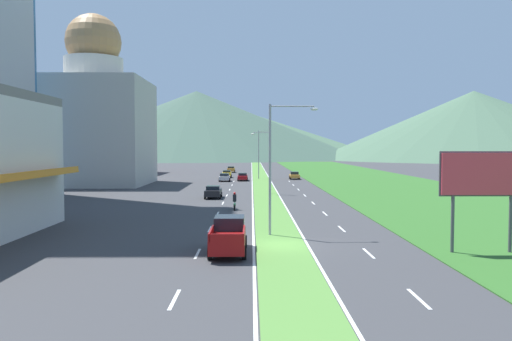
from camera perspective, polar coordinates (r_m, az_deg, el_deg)
name	(u,v)px	position (r m, az deg, el deg)	size (l,w,h in m)	color
ground_plane	(281,246)	(32.25, 2.88, -8.63)	(600.00, 600.00, 0.00)	#38383A
grass_median	(262,181)	(91.80, 0.64, -1.22)	(3.20, 240.00, 0.06)	#518438
grass_verge_right	(373,181)	(94.50, 13.23, -1.18)	(24.00, 240.00, 0.06)	#2D6023
lane_dash_left_1	(175,299)	(21.60, -9.33, -14.38)	(0.16, 2.80, 0.01)	silver
lane_dash_left_2	(198,254)	(30.09, -6.73, -9.46)	(0.16, 2.80, 0.01)	silver
lane_dash_left_3	(210,229)	(38.74, -5.31, -6.71)	(0.16, 2.80, 0.01)	silver
lane_dash_left_4	(218,214)	(47.46, -4.42, -4.96)	(0.16, 2.80, 0.01)	silver
lane_dash_left_5	(223,203)	(56.21, -3.81, -3.76)	(0.16, 2.80, 0.01)	silver
lane_dash_left_6	(227,195)	(64.99, -3.37, -2.88)	(0.16, 2.80, 0.01)	silver
lane_dash_left_7	(230,190)	(73.79, -3.03, -2.21)	(0.16, 2.80, 0.01)	silver
lane_dash_left_8	(232,185)	(82.59, -2.77, -1.68)	(0.16, 2.80, 0.01)	silver
lane_dash_left_9	(234,181)	(91.40, -2.55, -1.25)	(0.16, 2.80, 0.01)	silver
lane_dash_right_1	(419,299)	(22.48, 18.16, -13.80)	(0.16, 2.80, 0.01)	silver
lane_dash_right_2	(369,253)	(30.73, 12.80, -9.25)	(0.16, 2.80, 0.01)	silver
lane_dash_right_3	(342,229)	(39.24, 9.81, -6.61)	(0.16, 2.80, 0.01)	silver
lane_dash_right_4	(325,214)	(47.86, 7.90, -4.91)	(0.16, 2.80, 0.01)	silver
lane_dash_right_5	(313,203)	(56.56, 6.58, -3.73)	(0.16, 2.80, 0.01)	silver
lane_dash_right_6	(305,195)	(65.29, 5.62, -2.86)	(0.16, 2.80, 0.01)	silver
lane_dash_right_7	(298,190)	(74.05, 4.88, -2.20)	(0.16, 2.80, 0.01)	silver
lane_dash_right_8	(293,185)	(82.82, 4.31, -1.67)	(0.16, 2.80, 0.01)	silver
lane_dash_right_9	(289,181)	(91.61, 3.84, -1.25)	(0.16, 2.80, 0.01)	silver
edge_line_median_left	(252,181)	(91.78, -0.45, -1.23)	(0.16, 240.00, 0.01)	silver
edge_line_median_right	(271,181)	(91.85, 1.73, -1.23)	(0.16, 240.00, 0.01)	silver
domed_building	(95,119)	(88.36, -18.03, 5.67)	(17.63, 17.63, 28.52)	#B7B2A8
midrise_colored	(105,132)	(126.86, -16.91, 4.20)	(14.68, 14.68, 19.72)	#D83847
hill_far_left	(197,125)	(290.54, -6.82, 5.26)	(189.17, 189.17, 38.56)	#3D5647
hill_far_center	(244,134)	(317.68, -1.41, 4.20)	(175.96, 175.96, 29.00)	#47664C
hill_far_right	(473,125)	(277.93, 23.66, 4.79)	(161.16, 161.16, 34.94)	#47664C
street_lamp_near	(276,159)	(35.36, 2.27, 1.27)	(3.52, 0.30, 9.38)	#99999E
street_lamp_mid	(268,158)	(66.66, 1.33, 1.45)	(2.61, 0.28, 8.42)	#99999E
street_lamp_far	(260,151)	(97.95, 0.46, 2.21)	(2.64, 0.28, 9.59)	#99999E
billboard_roadside	(483,178)	(32.33, 24.59, -0.80)	(5.16, 0.28, 6.10)	#4C4C51
car_0	(227,174)	(102.64, -3.36, -0.38)	(1.88, 4.13, 1.53)	yellow
car_1	(243,177)	(93.35, -1.54, -0.71)	(1.94, 4.70, 1.45)	maroon
car_2	(231,169)	(123.11, -2.88, 0.13)	(1.96, 4.05, 1.50)	#C6842D
car_3	(294,175)	(97.89, 4.43, -0.56)	(1.91, 4.27, 1.47)	#C6842D
car_4	(213,192)	(61.79, -4.92, -2.44)	(2.03, 4.39, 1.54)	black
car_5	(225,177)	(91.75, -3.63, -0.77)	(2.01, 4.15, 1.49)	#B2B2B7
pickup_truck_0	(229,236)	(30.16, -3.17, -7.52)	(2.18, 5.40, 2.00)	maroon
motorcycle_rider	(235,202)	(50.26, -2.47, -3.68)	(0.36, 2.00, 1.80)	black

